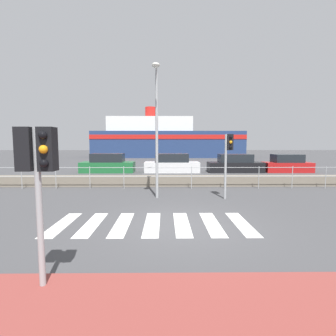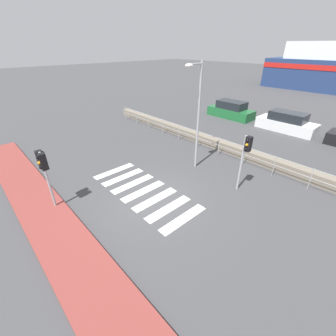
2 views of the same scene
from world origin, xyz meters
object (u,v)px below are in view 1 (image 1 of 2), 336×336
object	(u,v)px
traffic_light_near	(37,164)
parked_car_green	(108,164)
streetlamp	(157,117)
traffic_light_far	(228,152)
parked_car_red	(287,164)
parked_car_white	(172,164)
ferry_boat	(164,140)
parked_car_black	(235,164)

from	to	relation	value
traffic_light_near	parked_car_green	world-z (taller)	traffic_light_near
streetlamp	parked_car_green	bearing A→B (deg)	112.82
traffic_light_far	parked_car_red	xyz separation A→B (m)	(7.47, 10.48, -1.43)
traffic_light_near	parked_car_green	distance (m)	17.84
parked_car_green	parked_car_white	world-z (taller)	parked_car_green
parked_car_white	parked_car_red	size ratio (longest dim) A/B	1.17
ferry_boat	parked_car_white	size ratio (longest dim) A/B	5.54
parked_car_white	parked_car_red	world-z (taller)	parked_car_white
streetlamp	parked_car_green	distance (m)	11.67
parked_car_white	parked_car_black	world-z (taller)	parked_car_white
ferry_boat	traffic_light_far	bearing A→B (deg)	-85.31
parked_car_green	parked_car_white	distance (m)	5.31
traffic_light_near	streetlamp	bearing A→B (deg)	77.08
parked_car_green	parked_car_black	bearing A→B (deg)	0.00
traffic_light_near	traffic_light_far	distance (m)	8.51
traffic_light_far	parked_car_green	xyz separation A→B (m)	(-7.46, 10.48, -1.40)
parked_car_green	streetlamp	bearing A→B (deg)	-67.18
traffic_light_near	parked_car_black	world-z (taller)	traffic_light_near
traffic_light_far	parked_car_green	world-z (taller)	traffic_light_far
ferry_boat	parked_car_green	world-z (taller)	ferry_boat
ferry_boat	parked_car_black	bearing A→B (deg)	-75.98
streetlamp	parked_car_white	size ratio (longest dim) A/B	1.26
ferry_boat	parked_car_black	distance (m)	24.59
traffic_light_near	traffic_light_far	xyz separation A→B (m)	(4.71, 7.09, -0.05)
parked_car_green	ferry_boat	bearing A→B (deg)	78.94
streetlamp	parked_car_white	distance (m)	10.85
traffic_light_near	parked_car_black	distance (m)	19.29
streetlamp	parked_car_red	world-z (taller)	streetlamp
parked_car_red	traffic_light_far	bearing A→B (deg)	-125.48
ferry_boat	parked_car_white	bearing A→B (deg)	-88.40
ferry_boat	parked_car_green	size ratio (longest dim) A/B	5.72
traffic_light_near	parked_car_green	bearing A→B (deg)	98.89
streetlamp	ferry_boat	bearing A→B (deg)	89.56
streetlamp	parked_car_red	bearing A→B (deg)	44.68
streetlamp	parked_car_white	xyz separation A→B (m)	(0.92, 10.42, -2.88)
streetlamp	parked_car_white	bearing A→B (deg)	84.94
ferry_boat	parked_car_red	size ratio (longest dim) A/B	6.50
parked_car_black	parked_car_red	size ratio (longest dim) A/B	1.16
ferry_boat	parked_car_black	size ratio (longest dim) A/B	5.58
traffic_light_near	ferry_boat	size ratio (longest dim) A/B	0.11
streetlamp	ferry_boat	xyz separation A→B (m)	(0.26, 34.18, -0.69)
traffic_light_far	streetlamp	world-z (taller)	streetlamp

